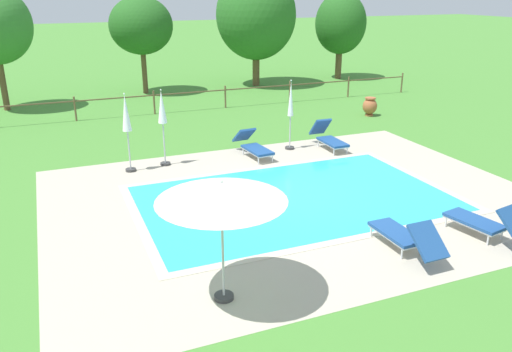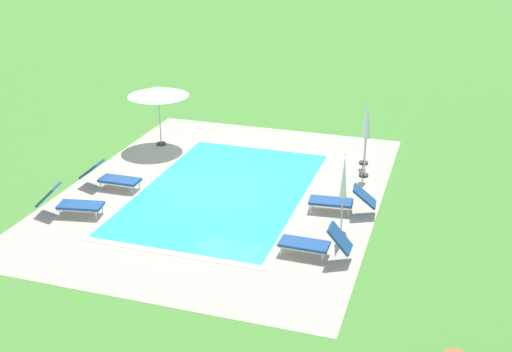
{
  "view_description": "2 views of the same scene",
  "coord_description": "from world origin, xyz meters",
  "px_view_note": "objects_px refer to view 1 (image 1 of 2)",
  "views": [
    {
      "loc": [
        -5.81,
        -11.4,
        5.32
      ],
      "look_at": [
        -0.92,
        0.5,
        0.6
      ],
      "focal_mm": 36.02,
      "sensor_mm": 36.0,
      "label": 1
    },
    {
      "loc": [
        17.58,
        6.67,
        8.49
      ],
      "look_at": [
        0.56,
        1.25,
        0.91
      ],
      "focal_mm": 45.16,
      "sensor_mm": 36.0,
      "label": 2
    }
  ],
  "objects_px": {
    "patio_umbrella_open_foreground": "(221,192)",
    "patio_umbrella_closed_row_west": "(162,113)",
    "sun_lounger_north_end": "(486,222)",
    "tree_east_mid": "(141,26)",
    "patio_umbrella_closed_row_mid_west": "(126,119)",
    "terracotta_urn_near_fence": "(370,106)",
    "sun_lounger_north_mid": "(405,235)",
    "sun_lounger_north_near_steps": "(329,138)",
    "sun_lounger_north_far": "(253,146)",
    "tree_far_west": "(256,15)",
    "patio_umbrella_closed_row_centre": "(291,107)",
    "tree_west_mid": "(341,24)"
  },
  "relations": [
    {
      "from": "patio_umbrella_closed_row_centre",
      "to": "terracotta_urn_near_fence",
      "type": "relative_size",
      "value": 2.98
    },
    {
      "from": "tree_west_mid",
      "to": "patio_umbrella_closed_row_west",
      "type": "bearing_deg",
      "value": -137.94
    },
    {
      "from": "patio_umbrella_closed_row_west",
      "to": "tree_east_mid",
      "type": "bearing_deg",
      "value": 81.9
    },
    {
      "from": "patio_umbrella_closed_row_mid_west",
      "to": "tree_east_mid",
      "type": "relative_size",
      "value": 0.49
    },
    {
      "from": "tree_east_mid",
      "to": "tree_far_west",
      "type": "bearing_deg",
      "value": -0.5
    },
    {
      "from": "patio_umbrella_closed_row_centre",
      "to": "terracotta_urn_near_fence",
      "type": "bearing_deg",
      "value": 30.16
    },
    {
      "from": "sun_lounger_north_mid",
      "to": "patio_umbrella_closed_row_mid_west",
      "type": "relative_size",
      "value": 0.82
    },
    {
      "from": "patio_umbrella_closed_row_west",
      "to": "patio_umbrella_closed_row_mid_west",
      "type": "height_order",
      "value": "same"
    },
    {
      "from": "patio_umbrella_open_foreground",
      "to": "tree_far_west",
      "type": "relative_size",
      "value": 0.37
    },
    {
      "from": "sun_lounger_north_end",
      "to": "patio_umbrella_closed_row_centre",
      "type": "bearing_deg",
      "value": 97.81
    },
    {
      "from": "patio_umbrella_closed_row_west",
      "to": "patio_umbrella_closed_row_mid_west",
      "type": "bearing_deg",
      "value": -171.08
    },
    {
      "from": "tree_west_mid",
      "to": "tree_east_mid",
      "type": "bearing_deg",
      "value": -178.84
    },
    {
      "from": "sun_lounger_north_end",
      "to": "tree_east_mid",
      "type": "xyz_separation_m",
      "value": [
        -3.77,
        19.97,
        3.11
      ]
    },
    {
      "from": "patio_umbrella_open_foreground",
      "to": "patio_umbrella_closed_row_mid_west",
      "type": "relative_size",
      "value": 0.95
    },
    {
      "from": "sun_lounger_north_end",
      "to": "sun_lounger_north_near_steps",
      "type": "bearing_deg",
      "value": 88.24
    },
    {
      "from": "patio_umbrella_open_foreground",
      "to": "patio_umbrella_closed_row_west",
      "type": "height_order",
      "value": "patio_umbrella_closed_row_west"
    },
    {
      "from": "terracotta_urn_near_fence",
      "to": "tree_west_mid",
      "type": "relative_size",
      "value": 0.16
    },
    {
      "from": "sun_lounger_north_mid",
      "to": "sun_lounger_north_end",
      "type": "bearing_deg",
      "value": -4.68
    },
    {
      "from": "sun_lounger_north_end",
      "to": "tree_far_west",
      "type": "xyz_separation_m",
      "value": [
        2.62,
        19.92,
        3.51
      ]
    },
    {
      "from": "sun_lounger_north_mid",
      "to": "patio_umbrella_open_foreground",
      "type": "distance_m",
      "value": 4.5
    },
    {
      "from": "patio_umbrella_closed_row_mid_west",
      "to": "terracotta_urn_near_fence",
      "type": "distance_m",
      "value": 11.58
    },
    {
      "from": "sun_lounger_north_far",
      "to": "tree_far_west",
      "type": "distance_m",
      "value": 13.88
    },
    {
      "from": "tree_east_mid",
      "to": "patio_umbrella_closed_row_west",
      "type": "bearing_deg",
      "value": -98.1
    },
    {
      "from": "sun_lounger_north_mid",
      "to": "tree_east_mid",
      "type": "height_order",
      "value": "tree_east_mid"
    },
    {
      "from": "sun_lounger_north_far",
      "to": "sun_lounger_north_end",
      "type": "height_order",
      "value": "sun_lounger_north_end"
    },
    {
      "from": "sun_lounger_north_mid",
      "to": "patio_umbrella_open_foreground",
      "type": "bearing_deg",
      "value": -176.75
    },
    {
      "from": "sun_lounger_north_near_steps",
      "to": "sun_lounger_north_far",
      "type": "bearing_deg",
      "value": 176.82
    },
    {
      "from": "patio_umbrella_closed_row_mid_west",
      "to": "terracotta_urn_near_fence",
      "type": "relative_size",
      "value": 2.99
    },
    {
      "from": "sun_lounger_north_mid",
      "to": "tree_west_mid",
      "type": "height_order",
      "value": "tree_west_mid"
    },
    {
      "from": "patio_umbrella_closed_row_mid_west",
      "to": "patio_umbrella_open_foreground",
      "type": "bearing_deg",
      "value": -87.0
    },
    {
      "from": "sun_lounger_north_far",
      "to": "terracotta_urn_near_fence",
      "type": "height_order",
      "value": "sun_lounger_north_far"
    },
    {
      "from": "sun_lounger_north_near_steps",
      "to": "tree_west_mid",
      "type": "distance_m",
      "value": 15.43
    },
    {
      "from": "sun_lounger_north_end",
      "to": "patio_umbrella_open_foreground",
      "type": "height_order",
      "value": "patio_umbrella_open_foreground"
    },
    {
      "from": "sun_lounger_north_mid",
      "to": "patio_umbrella_closed_row_centre",
      "type": "xyz_separation_m",
      "value": [
        1.0,
        7.66,
        1.12
      ]
    },
    {
      "from": "sun_lounger_north_end",
      "to": "terracotta_urn_near_fence",
      "type": "distance_m",
      "value": 11.84
    },
    {
      "from": "sun_lounger_north_far",
      "to": "tree_east_mid",
      "type": "xyz_separation_m",
      "value": [
        -1.2,
        12.44,
        3.12
      ]
    },
    {
      "from": "sun_lounger_north_far",
      "to": "terracotta_urn_near_fence",
      "type": "bearing_deg",
      "value": 26.52
    },
    {
      "from": "sun_lounger_north_near_steps",
      "to": "patio_umbrella_closed_row_mid_west",
      "type": "xyz_separation_m",
      "value": [
        -6.86,
        0.22,
        1.26
      ]
    },
    {
      "from": "tree_east_mid",
      "to": "patio_umbrella_closed_row_mid_west",
      "type": "bearing_deg",
      "value": -103.01
    },
    {
      "from": "sun_lounger_north_mid",
      "to": "tree_west_mid",
      "type": "xyz_separation_m",
      "value": [
        10.35,
        20.05,
        2.93
      ]
    },
    {
      "from": "patio_umbrella_closed_row_centre",
      "to": "tree_east_mid",
      "type": "xyz_separation_m",
      "value": [
        -2.7,
        12.14,
        2.0
      ]
    },
    {
      "from": "sun_lounger_north_end",
      "to": "tree_east_mid",
      "type": "height_order",
      "value": "tree_east_mid"
    },
    {
      "from": "sun_lounger_north_far",
      "to": "sun_lounger_north_end",
      "type": "xyz_separation_m",
      "value": [
        2.57,
        -7.53,
        0.01
      ]
    },
    {
      "from": "sun_lounger_north_near_steps",
      "to": "patio_umbrella_closed_row_mid_west",
      "type": "distance_m",
      "value": 6.98
    },
    {
      "from": "patio_umbrella_open_foreground",
      "to": "patio_umbrella_closed_row_centre",
      "type": "distance_m",
      "value": 9.45
    },
    {
      "from": "patio_umbrella_closed_row_mid_west",
      "to": "tree_west_mid",
      "type": "distance_m",
      "value": 19.6
    },
    {
      "from": "sun_lounger_north_mid",
      "to": "patio_umbrella_closed_row_mid_west",
      "type": "height_order",
      "value": "patio_umbrella_closed_row_mid_west"
    },
    {
      "from": "sun_lounger_north_mid",
      "to": "sun_lounger_north_end",
      "type": "relative_size",
      "value": 0.99
    },
    {
      "from": "sun_lounger_north_far",
      "to": "patio_umbrella_open_foreground",
      "type": "xyz_separation_m",
      "value": [
        -3.66,
        -7.6,
        1.72
      ]
    },
    {
      "from": "patio_umbrella_closed_row_west",
      "to": "patio_umbrella_closed_row_mid_west",
      "type": "relative_size",
      "value": 1.0
    }
  ]
}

